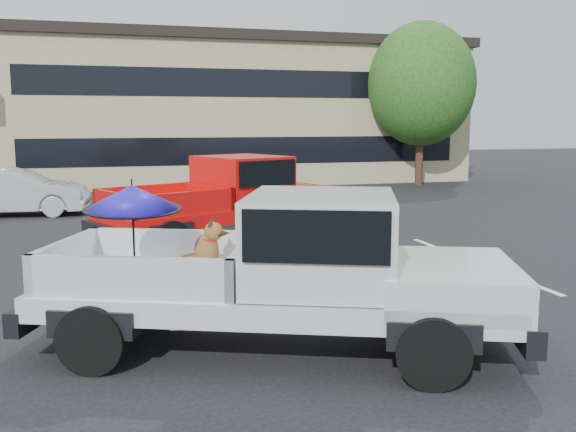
# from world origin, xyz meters

# --- Properties ---
(ground) EXTENTS (90.00, 90.00, 0.00)m
(ground) POSITION_xyz_m (0.00, 0.00, 0.00)
(ground) COLOR black
(ground) RESTS_ON ground
(stripe_left) EXTENTS (0.12, 5.00, 0.01)m
(stripe_left) POSITION_xyz_m (-3.00, 2.00, 0.00)
(stripe_left) COLOR silver
(stripe_left) RESTS_ON ground
(stripe_right) EXTENTS (0.12, 5.00, 0.01)m
(stripe_right) POSITION_xyz_m (3.00, 2.00, 0.00)
(stripe_right) COLOR silver
(stripe_right) RESTS_ON ground
(motel_building) EXTENTS (20.40, 8.40, 6.30)m
(motel_building) POSITION_xyz_m (2.00, 20.99, 3.21)
(motel_building) COLOR tan
(motel_building) RESTS_ON ground
(tree_right) EXTENTS (4.46, 4.46, 6.78)m
(tree_right) POSITION_xyz_m (9.00, 16.00, 4.21)
(tree_right) COLOR #332114
(tree_right) RESTS_ON ground
(tree_back) EXTENTS (4.68, 4.68, 7.11)m
(tree_back) POSITION_xyz_m (6.00, 24.00, 4.41)
(tree_back) COLOR #332114
(tree_back) RESTS_ON ground
(silver_pickup) EXTENTS (6.01, 3.97, 2.06)m
(silver_pickup) POSITION_xyz_m (-1.65, -1.65, 1.05)
(silver_pickup) COLOR black
(silver_pickup) RESTS_ON ground
(red_pickup) EXTENTS (6.09, 4.19, 1.90)m
(red_pickup) POSITION_xyz_m (-0.93, 5.73, 1.04)
(red_pickup) COLOR black
(red_pickup) RESTS_ON ground
(silver_sedan) EXTENTS (4.25, 1.90, 1.36)m
(silver_sedan) POSITION_xyz_m (-6.35, 11.14, 0.68)
(silver_sedan) COLOR #B2B3BA
(silver_sedan) RESTS_ON ground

